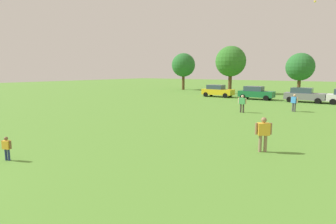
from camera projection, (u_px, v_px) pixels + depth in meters
ground_plane at (240, 102)px, 31.82m from camera, size 160.00×160.00×0.00m
child_kite_flyer at (7, 146)px, 11.09m from camera, size 0.45×0.27×0.98m
adult_bystander at (263, 131)px, 12.23m from camera, size 0.64×0.53×1.57m
bystander_near_trees at (242, 102)px, 23.97m from camera, size 0.73×0.32×1.54m
bystander_midfield at (294, 101)px, 24.53m from camera, size 0.65×0.52×1.57m
parked_car_yellow_0 at (217, 91)px, 38.73m from camera, size 4.30×2.02×1.68m
parked_car_green_1 at (256, 93)px, 35.22m from camera, size 4.30×2.02×1.68m
parked_car_gray_2 at (304, 95)px, 32.03m from camera, size 4.30×2.02×1.68m
tree_far_left at (183, 65)px, 53.17m from camera, size 4.51×4.51×7.03m
tree_center at (231, 61)px, 44.34m from camera, size 4.88×4.88×7.60m
tree_far_right at (300, 67)px, 39.74m from camera, size 3.97×3.97×6.19m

